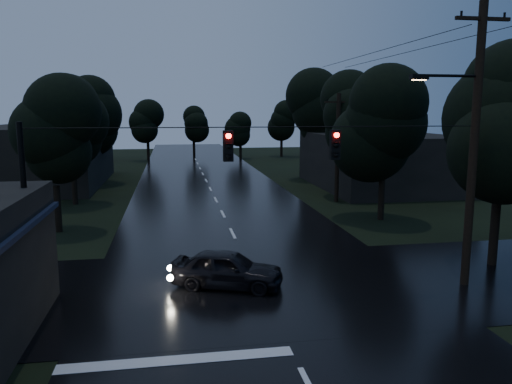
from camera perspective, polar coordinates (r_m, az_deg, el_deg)
name	(u,v)px	position (r m, az deg, el deg)	size (l,w,h in m)	color
main_road	(216,200)	(35.74, -4.62, -0.93)	(12.00, 120.00, 0.02)	black
cross_street	(259,287)	(18.43, 0.36, -10.79)	(60.00, 9.00, 0.02)	black
building_far_right	(379,161)	(42.79, 13.90, 3.49)	(10.00, 14.00, 4.40)	black
building_far_left	(42,156)	(46.53, -23.27, 3.82)	(10.00, 16.00, 5.00)	black
utility_pole_main	(472,141)	(19.16, 23.44, 5.33)	(3.50, 0.30, 10.00)	black
utility_pole_far	(338,146)	(35.01, 9.31, 5.16)	(2.00, 0.30, 7.50)	black
anchor_pole_left	(26,219)	(17.00, -24.77, -2.87)	(0.18, 0.18, 6.00)	black
span_signals	(281,144)	(16.47, 2.91, 5.50)	(15.00, 0.37, 1.12)	black
tree_corner_near	(503,119)	(22.24, 26.41, 7.47)	(4.48, 4.48, 9.44)	black
tree_left_a	(53,132)	(27.73, -22.22, 6.37)	(3.92, 3.92, 8.26)	black
tree_left_b	(71,121)	(35.68, -20.43, 7.58)	(4.20, 4.20, 8.85)	black
tree_left_c	(86,114)	(45.63, -18.87, 8.39)	(4.48, 4.48, 9.44)	black
tree_right_a	(384,123)	(29.60, 14.46, 7.63)	(4.20, 4.20, 8.85)	black
tree_right_b	(347,115)	(37.25, 10.31, 8.63)	(4.48, 4.48, 9.44)	black
tree_right_c	(316,110)	(46.94, 6.84, 9.28)	(4.76, 4.76, 10.03)	black
car	(227,269)	(18.22, -3.30, -8.77)	(1.62, 4.02, 1.37)	black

